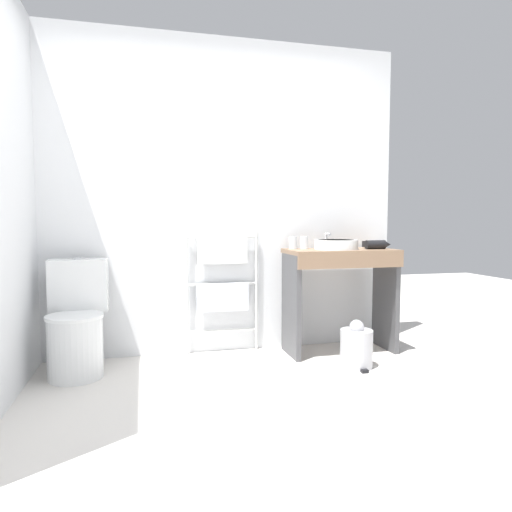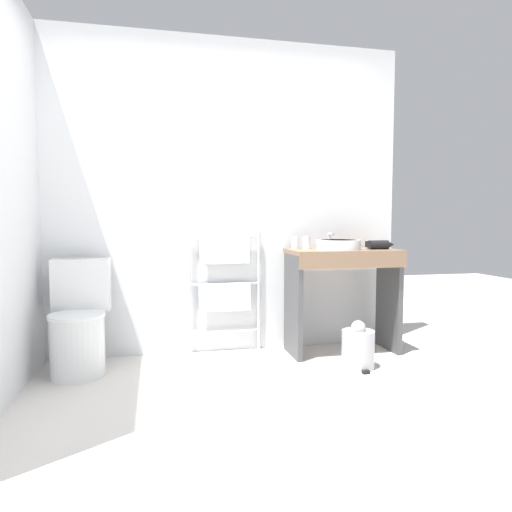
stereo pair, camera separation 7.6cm
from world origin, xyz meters
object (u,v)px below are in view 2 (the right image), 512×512
(cup_near_wall, at_px, (295,243))
(trash_bin, at_px, (358,348))
(toilet, at_px, (79,325))
(hair_dryer, at_px, (379,245))
(towel_radiator, at_px, (225,278))
(cup_near_edge, at_px, (306,243))
(sink_basin, at_px, (338,244))

(cup_near_wall, relative_size, trash_bin, 0.28)
(toilet, distance_m, hair_dryer, 2.39)
(towel_radiator, distance_m, hair_dryer, 1.29)
(toilet, xyz_separation_m, towel_radiator, (1.09, 0.29, 0.28))
(towel_radiator, height_order, hair_dryer, towel_radiator)
(cup_near_edge, xyz_separation_m, hair_dryer, (0.57, -0.15, -0.02))
(cup_near_edge, relative_size, trash_bin, 0.29)
(hair_dryer, xyz_separation_m, trash_bin, (-0.34, -0.36, -0.74))
(cup_near_edge, relative_size, hair_dryer, 0.47)
(toilet, height_order, cup_near_wall, cup_near_wall)
(sink_basin, bearing_deg, trash_bin, -90.03)
(trash_bin, bearing_deg, hair_dryer, 46.33)
(sink_basin, distance_m, cup_near_edge, 0.26)
(toilet, relative_size, cup_near_edge, 7.83)
(toilet, xyz_separation_m, cup_near_edge, (1.76, 0.18, 0.56))
(towel_radiator, relative_size, cup_near_wall, 9.84)
(toilet, relative_size, trash_bin, 2.29)
(cup_near_edge, distance_m, hair_dryer, 0.59)
(sink_basin, height_order, cup_near_edge, cup_near_edge)
(toilet, bearing_deg, hair_dryer, 0.60)
(cup_near_wall, distance_m, hair_dryer, 0.68)
(cup_near_edge, height_order, hair_dryer, cup_near_edge)
(toilet, bearing_deg, trash_bin, -9.52)
(trash_bin, bearing_deg, sink_basin, 89.97)
(hair_dryer, bearing_deg, trash_bin, -133.67)
(toilet, relative_size, sink_basin, 2.29)
(towel_radiator, height_order, cup_near_wall, towel_radiator)
(sink_basin, xyz_separation_m, cup_near_edge, (-0.23, 0.12, 0.01))
(sink_basin, xyz_separation_m, cup_near_wall, (-0.32, 0.15, 0.01))
(towel_radiator, bearing_deg, trash_bin, -34.74)
(cup_near_wall, xyz_separation_m, trash_bin, (0.32, -0.54, -0.75))
(toilet, xyz_separation_m, hair_dryer, (2.33, 0.02, 0.55))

